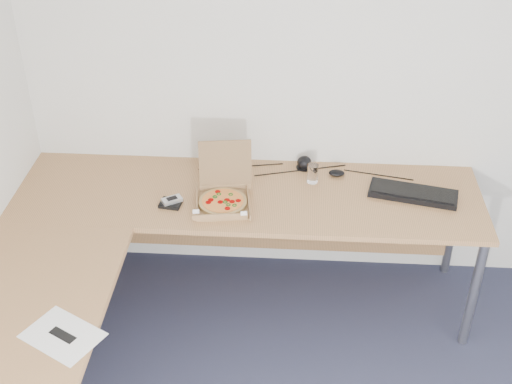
# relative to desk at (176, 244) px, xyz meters

# --- Properties ---
(room_shell) EXTENTS (3.50, 3.50, 2.50)m
(room_shell) POSITION_rel_desk_xyz_m (0.82, -0.97, 0.55)
(room_shell) COLOR silver
(room_shell) RESTS_ON ground
(desk) EXTENTS (2.50, 2.20, 0.73)m
(desk) POSITION_rel_desk_xyz_m (0.00, 0.00, 0.00)
(desk) COLOR #B27D4B
(desk) RESTS_ON ground
(pizza_box) EXTENTS (0.28, 0.33, 0.29)m
(pizza_box) POSITION_rel_desk_xyz_m (0.20, 0.32, 0.06)
(pizza_box) COLOR #9E764B
(pizza_box) RESTS_ON desk
(drinking_glass) EXTENTS (0.06, 0.06, 0.11)m
(drinking_glass) POSITION_rel_desk_xyz_m (0.67, 0.56, 0.08)
(drinking_glass) COLOR white
(drinking_glass) RESTS_ON desk
(keyboard) EXTENTS (0.49, 0.26, 0.03)m
(keyboard) POSITION_rel_desk_xyz_m (1.20, 0.46, 0.04)
(keyboard) COLOR black
(keyboard) RESTS_ON desk
(mouse) EXTENTS (0.10, 0.07, 0.03)m
(mouse) POSITION_rel_desk_xyz_m (0.80, 0.63, 0.05)
(mouse) COLOR black
(mouse) RESTS_ON desk
(wallet) EXTENTS (0.12, 0.11, 0.02)m
(wallet) POSITION_rel_desk_xyz_m (-0.07, 0.29, 0.04)
(wallet) COLOR black
(wallet) RESTS_ON desk
(phone) EXTENTS (0.12, 0.10, 0.02)m
(phone) POSITION_rel_desk_xyz_m (-0.07, 0.30, 0.06)
(phone) COLOR #B2B5BA
(phone) RESTS_ON wallet
(paper_sheet) EXTENTS (0.37, 0.34, 0.00)m
(paper_sheet) POSITION_rel_desk_xyz_m (-0.36, -0.66, 0.03)
(paper_sheet) COLOR white
(paper_sheet) RESTS_ON desk
(dome_speaker) EXTENTS (0.09, 0.09, 0.08)m
(dome_speaker) POSITION_rel_desk_xyz_m (0.62, 0.71, 0.07)
(dome_speaker) COLOR black
(dome_speaker) RESTS_ON desk
(cable_bundle) EXTENTS (0.58, 0.12, 0.01)m
(cable_bundle) POSITION_rel_desk_xyz_m (0.60, 0.67, 0.03)
(cable_bundle) COLOR black
(cable_bundle) RESTS_ON desk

